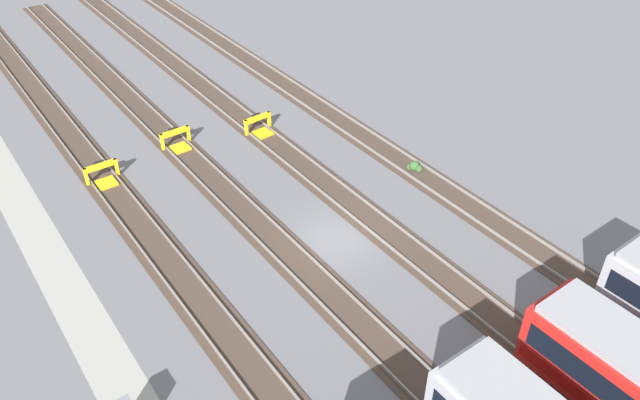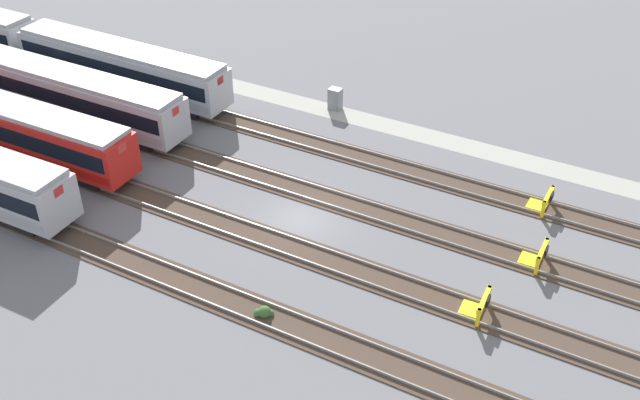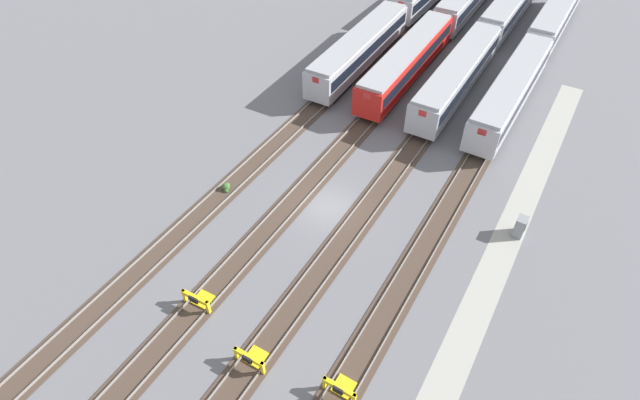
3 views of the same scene
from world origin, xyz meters
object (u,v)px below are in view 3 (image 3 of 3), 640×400
bumper_stop_nearest_track (341,388)px  bumper_stop_near_inner_track (252,358)px  bumper_stop_middle_track (199,299)px  electrical_cabinet (520,227)px  subway_car_back_row_centre (360,49)px  subway_car_back_row_rightmost (556,14)px  subway_car_front_row_left_inner (511,5)px  subway_car_front_row_rightmost (511,91)px  subway_car_front_row_leftmost (457,76)px  weed_clump (226,187)px  subway_car_back_row_leftmost (407,62)px

bumper_stop_nearest_track → bumper_stop_near_inner_track: same height
bumper_stop_middle_track → electrical_cabinet: bearing=-43.9°
subway_car_back_row_centre → subway_car_back_row_rightmost: (18.83, -15.48, 0.00)m
subway_car_front_row_left_inner → bumper_stop_middle_track: size_ratio=8.96×
subway_car_front_row_left_inner → electrical_cabinet: (-33.91, -10.30, -1.24)m
subway_car_front_row_rightmost → subway_car_back_row_centre: 15.49m
subway_car_front_row_leftmost → bumper_stop_nearest_track: bearing=-170.8°
subway_car_back_row_centre → bumper_stop_near_inner_track: (-32.73, -10.36, -1.53)m
subway_car_front_row_rightmost → weed_clump: (-22.05, 15.51, -1.80)m
bumper_stop_near_inner_track → bumper_stop_middle_track: same height
subway_car_front_row_left_inner → subway_car_back_row_centre: (-18.71, 10.35, 0.00)m
subway_car_front_row_rightmost → subway_car_front_row_leftmost: bearing=90.0°
subway_car_front_row_leftmost → weed_clump: subway_car_front_row_leftmost is taller
bumper_stop_near_inner_track → weed_clump: 14.89m
bumper_stop_nearest_track → electrical_cabinet: bearing=-17.3°
subway_car_front_row_rightmost → bumper_stop_near_inner_track: bearing=171.1°
electrical_cabinet → weed_clump: electrical_cabinet is taller
electrical_cabinet → weed_clump: 21.78m
subway_car_front_row_left_inner → electrical_cabinet: size_ratio=11.26×
subway_car_front_row_left_inner → subway_car_back_row_centre: bearing=151.0°
bumper_stop_middle_track → weed_clump: 10.57m
subway_car_back_row_centre → weed_clump: (-22.05, 0.01, -1.80)m
bumper_stop_nearest_track → bumper_stop_middle_track: size_ratio=1.00×
subway_car_front_row_leftmost → subway_car_front_row_left_inner: (18.71, 0.04, 0.00)m
subway_car_front_row_left_inner → bumper_stop_middle_track: subway_car_front_row_left_inner is taller
subway_car_front_row_leftmost → weed_clump: 24.45m
subway_car_front_row_leftmost → subway_car_back_row_leftmost: size_ratio=1.00×
subway_car_front_row_leftmost → subway_car_back_row_leftmost: same height
subway_car_front_row_leftmost → bumper_stop_near_inner_track: (-32.73, 0.03, -1.53)m
subway_car_front_row_rightmost → bumper_stop_near_inner_track: 33.17m
weed_clump → subway_car_front_row_left_inner: bearing=-14.3°
subway_car_front_row_left_inner → bumper_stop_nearest_track: subway_car_front_row_left_inner is taller
subway_car_front_row_left_inner → subway_car_back_row_leftmost: bearing=164.6°
subway_car_front_row_rightmost → bumper_stop_middle_track: subway_car_front_row_rightmost is taller
subway_car_back_row_rightmost → bumper_stop_nearest_track: subway_car_back_row_rightmost is taller
subway_car_back_row_rightmost → electrical_cabinet: size_ratio=11.25×
bumper_stop_middle_track → electrical_cabinet: electrical_cabinet is taller
subway_car_front_row_rightmost → bumper_stop_nearest_track: bearing=-179.9°
subway_car_back_row_rightmost → electrical_cabinet: subway_car_back_row_rightmost is taller
bumper_stop_middle_track → subway_car_front_row_leftmost: bearing=-9.5°
subway_car_front_row_left_inner → subway_car_front_row_rightmost: same height
subway_car_back_row_leftmost → subway_car_back_row_centre: 5.21m
subway_car_back_row_rightmost → bumper_stop_middle_track: subway_car_back_row_rightmost is taller
subway_car_front_row_leftmost → bumper_stop_middle_track: 31.71m
subway_car_front_row_leftmost → subway_car_front_row_rightmost: (0.00, -5.10, 0.00)m
subway_car_back_row_leftmost → bumper_stop_nearest_track: size_ratio=9.01×
electrical_cabinet → bumper_stop_near_inner_track: bearing=149.6°
weed_clump → subway_car_back_row_leftmost: bearing=-13.3°
subway_car_back_row_centre → bumper_stop_middle_track: bearing=-170.6°
bumper_stop_middle_track → subway_car_front_row_rightmost: bearing=-18.2°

